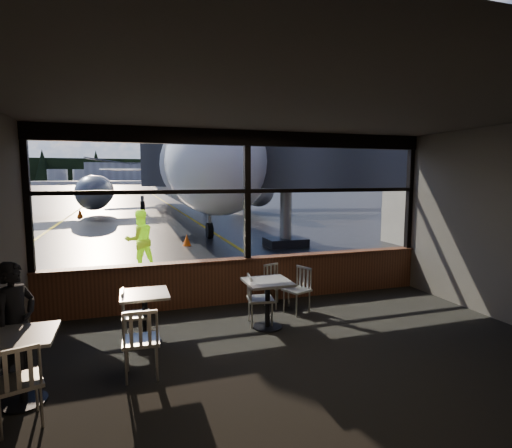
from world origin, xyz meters
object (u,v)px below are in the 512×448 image
chair_mid_w (136,316)px  chair_mid_s (141,341)px  jet_bridge (299,183)px  cafe_table_left (22,369)px  chair_near_n (277,286)px  cone_nose (187,240)px  cafe_table_mid (145,318)px  airliner (176,133)px  cone_wing (80,213)px  ground_crew (140,240)px  cafe_table_near (267,304)px  chair_left_s (18,383)px  chair_near_e (297,290)px  passenger (16,323)px  chair_near_w (260,300)px

chair_mid_w → chair_mid_s: bearing=3.9°
chair_mid_w → jet_bridge: bearing=142.0°
cafe_table_left → chair_near_n: bearing=30.3°
chair_mid_w → cone_nose: bearing=168.9°
chair_near_n → chair_mid_s: 3.41m
cafe_table_mid → airliner: bearing=81.9°
cone_wing → ground_crew: bearing=-79.0°
cafe_table_near → chair_near_n: 1.17m
airliner → jet_bridge: 16.52m
jet_bridge → cone_wing: (-8.80, 14.59, -2.11)m
cafe_table_mid → chair_near_n: size_ratio=0.93×
cafe_table_left → ground_crew: bearing=76.9°
chair_left_s → ground_crew: ground_crew is taller
cafe_table_near → chair_mid_s: 2.38m
chair_near_e → passenger: size_ratio=0.57×
airliner → ground_crew: (-3.18, -17.81, -4.89)m
cafe_table_mid → passenger: 1.80m
cafe_table_left → passenger: 0.68m
chair_near_e → cone_nose: 8.26m
cafe_table_mid → passenger: (-1.57, -0.78, 0.38)m
cafe_table_left → cafe_table_near: bearing=21.0°
cafe_table_mid → cafe_table_left: bearing=-136.6°
cone_wing → chair_left_s: bearing=-85.7°
chair_near_n → chair_mid_w: chair_mid_w is taller
chair_near_e → chair_near_n: chair_near_e is taller
airliner → ground_crew: 18.74m
cafe_table_near → chair_near_w: (-0.07, 0.18, 0.04)m
chair_mid_s → cone_nose: chair_mid_s is taller
cafe_table_near → chair_near_n: (0.56, 1.02, 0.01)m
cafe_table_near → cone_nose: size_ratio=1.90×
jet_bridge → airliner: bearing=98.6°
jet_bridge → cafe_table_left: size_ratio=13.32×
chair_near_e → cafe_table_left: bearing=93.0°
chair_near_w → cone_wing: bearing=-158.0°
chair_near_w → chair_left_s: chair_left_s is taller
ground_crew → chair_mid_s: bearing=69.8°
chair_near_e → chair_left_s: bearing=98.3°
passenger → cone_wing: 22.41m
chair_near_w → cafe_table_mid: bearing=-76.5°
ground_crew → cone_nose: bearing=-135.2°
passenger → cone_nose: (3.48, 9.52, -0.56)m
cone_nose → chair_mid_s: bearing=-101.5°
chair_near_w → chair_mid_w: (-2.09, -0.13, -0.02)m
cafe_table_mid → cafe_table_left: size_ratio=0.97×
cafe_table_near → chair_near_e: (0.78, 0.54, 0.03)m
cafe_table_mid → chair_near_n: (2.58, 1.00, 0.03)m
cafe_table_near → cafe_table_mid: bearing=179.4°
chair_near_e → jet_bridge: bearing=-45.1°
cafe_table_mid → passenger: passenger is taller
airliner → cone_wing: size_ratio=67.66×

